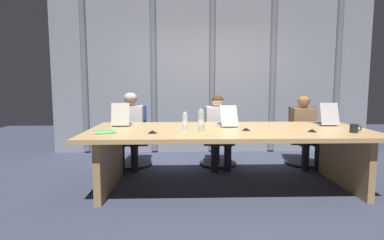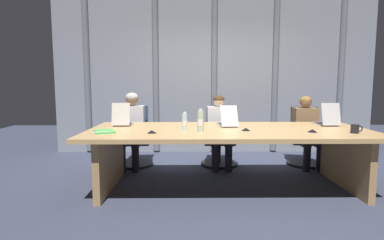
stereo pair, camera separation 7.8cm
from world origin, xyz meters
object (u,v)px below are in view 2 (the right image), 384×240
(coffee_mug_near, at_px, (355,129))
(laptop_left_end, at_px, (123,121))
(person_left_end, at_px, (132,125))
(water_bottle_primary, at_px, (201,121))
(water_bottle_secondary, at_px, (185,122))
(conference_mic_middle, at_px, (246,129))
(office_chair_left_mid, at_px, (219,144))
(office_chair_left_end, at_px, (135,143))
(laptop_left_mid, at_px, (227,122))
(person_center, at_px, (307,128))
(conference_mic_left_side, at_px, (152,132))
(conference_mic_right_side, at_px, (312,131))
(office_chair_center, at_px, (305,144))
(spiral_notepad, at_px, (104,131))
(person_left_mid, at_px, (219,127))

(coffee_mug_near, bearing_deg, laptop_left_end, 165.35)
(person_left_end, distance_m, water_bottle_primary, 1.61)
(water_bottle_secondary, height_order, conference_mic_middle, water_bottle_secondary)
(office_chair_left_mid, bearing_deg, water_bottle_secondary, -21.24)
(office_chair_left_end, bearing_deg, laptop_left_mid, 54.02)
(person_center, relative_size, conference_mic_left_side, 10.20)
(conference_mic_right_side, bearing_deg, laptop_left_end, 164.47)
(laptop_left_mid, relative_size, person_center, 0.43)
(office_chair_left_end, relative_size, office_chair_center, 1.02)
(person_left_end, relative_size, conference_mic_right_side, 10.72)
(office_chair_left_mid, relative_size, conference_mic_middle, 8.18)
(office_chair_left_mid, xyz_separation_m, water_bottle_primary, (-0.36, -1.36, 0.54))
(person_center, bearing_deg, conference_mic_right_side, -19.69)
(office_chair_left_end, distance_m, water_bottle_secondary, 1.61)
(conference_mic_middle, relative_size, spiral_notepad, 0.30)
(office_chair_left_end, xyz_separation_m, conference_mic_right_side, (2.33, -1.43, 0.42))
(conference_mic_left_side, bearing_deg, laptop_left_end, 124.25)
(office_chair_center, xyz_separation_m, person_left_mid, (-1.44, -0.16, 0.29))
(laptop_left_end, distance_m, person_center, 2.85)
(water_bottle_primary, bearing_deg, conference_mic_right_side, -2.64)
(conference_mic_middle, height_order, conference_mic_right_side, same)
(laptop_left_mid, distance_m, office_chair_center, 1.70)
(office_chair_left_mid, distance_m, spiral_notepad, 2.09)
(person_left_end, relative_size, spiral_notepad, 3.25)
(laptop_left_mid, xyz_separation_m, coffee_mug_near, (1.39, -0.67, -0.00))
(conference_mic_left_side, height_order, conference_mic_middle, same)
(laptop_left_end, bearing_deg, person_center, -79.29)
(person_left_end, relative_size, conference_mic_left_side, 10.72)
(spiral_notepad, bearing_deg, person_left_end, 64.37)
(laptop_left_mid, height_order, water_bottle_primary, laptop_left_mid)
(person_center, height_order, spiral_notepad, person_center)
(coffee_mug_near, bearing_deg, laptop_left_mid, 154.25)
(coffee_mug_near, bearing_deg, person_left_end, 154.27)
(office_chair_left_mid, xyz_separation_m, conference_mic_left_side, (-0.93, -1.47, 0.44))
(laptop_left_end, height_order, person_left_mid, person_left_mid)
(office_chair_left_end, bearing_deg, spiral_notepad, -9.57)
(person_left_end, bearing_deg, coffee_mug_near, 63.94)
(conference_mic_left_side, xyz_separation_m, conference_mic_middle, (1.12, 0.18, 0.00))
(conference_mic_middle, distance_m, conference_mic_right_side, 0.77)
(person_center, distance_m, conference_mic_right_side, 1.34)
(spiral_notepad, bearing_deg, office_chair_center, 4.19)
(conference_mic_middle, bearing_deg, person_left_end, 144.30)
(office_chair_left_end, relative_size, conference_mic_middle, 8.66)
(water_bottle_primary, height_order, coffee_mug_near, water_bottle_primary)
(office_chair_center, xyz_separation_m, conference_mic_right_side, (-0.47, -1.42, 0.43))
(office_chair_center, bearing_deg, water_bottle_primary, -43.62)
(laptop_left_end, height_order, office_chair_left_mid, laptop_left_end)
(office_chair_center, bearing_deg, person_left_mid, -74.74)
(person_left_mid, xyz_separation_m, spiral_notepad, (-1.47, -1.23, 0.13))
(office_chair_center, relative_size, conference_mic_right_side, 8.48)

